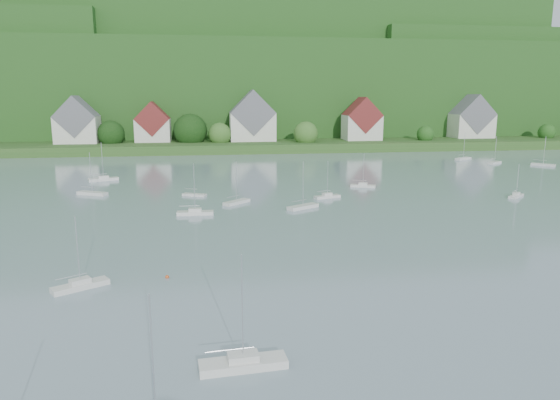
% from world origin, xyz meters
% --- Properties ---
extents(far_shore_strip, '(600.00, 60.00, 3.00)m').
position_xyz_m(far_shore_strip, '(0.00, 200.00, 1.50)').
color(far_shore_strip, '#29531F').
rests_on(far_shore_strip, ground).
extents(forested_ridge, '(620.00, 181.22, 69.89)m').
position_xyz_m(forested_ridge, '(0.39, 268.57, 22.89)').
color(forested_ridge, '#143F14').
rests_on(forested_ridge, ground).
extents(village_building_0, '(14.00, 10.40, 16.00)m').
position_xyz_m(village_building_0, '(-55.00, 187.00, 9.51)').
color(village_building_0, beige).
rests_on(village_building_0, far_shore_strip).
extents(village_building_1, '(12.00, 9.36, 14.00)m').
position_xyz_m(village_building_1, '(-30.00, 189.00, 8.75)').
color(village_building_1, beige).
rests_on(village_building_1, far_shore_strip).
extents(village_building_2, '(16.00, 11.44, 18.00)m').
position_xyz_m(village_building_2, '(5.00, 188.00, 10.27)').
color(village_building_2, beige).
rests_on(village_building_2, far_shore_strip).
extents(village_building_3, '(13.00, 10.40, 15.50)m').
position_xyz_m(village_building_3, '(45.00, 186.00, 9.43)').
color(village_building_3, beige).
rests_on(village_building_3, far_shore_strip).
extents(village_building_4, '(15.00, 10.40, 16.50)m').
position_xyz_m(village_building_4, '(90.00, 190.00, 9.59)').
color(village_building_4, beige).
rests_on(village_building_4, far_shore_strip).
extents(near_sailboat_0, '(6.32, 2.26, 8.36)m').
position_xyz_m(near_sailboat_0, '(-9.15, 35.93, 0.44)').
color(near_sailboat_0, silver).
rests_on(near_sailboat_0, ground).
extents(near_sailboat_6, '(5.47, 4.22, 7.41)m').
position_xyz_m(near_sailboat_6, '(-24.12, 53.42, 0.42)').
color(near_sailboat_6, silver).
rests_on(near_sailboat_6, ground).
extents(mooring_buoy_3, '(0.41, 0.41, 0.41)m').
position_xyz_m(mooring_buoy_3, '(-15.80, 55.30, 0.00)').
color(mooring_buoy_3, '#D0511F').
rests_on(mooring_buoy_3, ground).
extents(far_sailboat_cluster, '(191.25, 65.90, 8.71)m').
position_xyz_m(far_sailboat_cluster, '(9.94, 116.76, 0.37)').
color(far_sailboat_cluster, silver).
rests_on(far_sailboat_cluster, ground).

